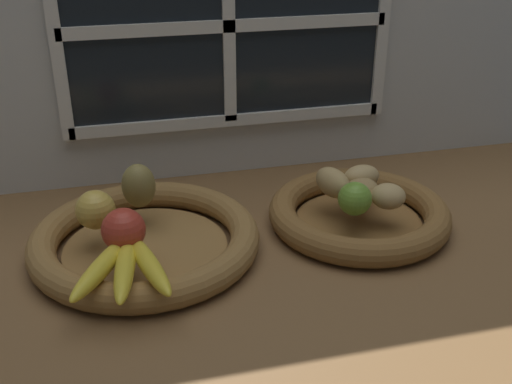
# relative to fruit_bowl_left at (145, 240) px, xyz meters

# --- Properties ---
(ground_plane) EXTENTS (1.40, 0.90, 0.03)m
(ground_plane) POSITION_rel_fruit_bowl_left_xyz_m (0.20, -0.00, -0.04)
(ground_plane) COLOR brown
(back_wall) EXTENTS (1.40, 0.05, 0.55)m
(back_wall) POSITION_rel_fruit_bowl_left_xyz_m (0.20, 0.30, 0.26)
(back_wall) COLOR silver
(back_wall) RESTS_ON ground_plane
(fruit_bowl_left) EXTENTS (0.38, 0.38, 0.05)m
(fruit_bowl_left) POSITION_rel_fruit_bowl_left_xyz_m (0.00, 0.00, 0.00)
(fruit_bowl_left) COLOR olive
(fruit_bowl_left) RESTS_ON ground_plane
(fruit_bowl_right) EXTENTS (0.32, 0.32, 0.05)m
(fruit_bowl_right) POSITION_rel_fruit_bowl_left_xyz_m (0.38, 0.00, 0.00)
(fruit_bowl_right) COLOR brown
(fruit_bowl_right) RESTS_ON ground_plane
(apple_golden_left) EXTENTS (0.06, 0.06, 0.06)m
(apple_golden_left) POSITION_rel_fruit_bowl_left_xyz_m (-0.07, 0.01, 0.06)
(apple_golden_left) COLOR gold
(apple_golden_left) RESTS_ON fruit_bowl_left
(apple_red_front) EXTENTS (0.07, 0.07, 0.07)m
(apple_red_front) POSITION_rel_fruit_bowl_left_xyz_m (-0.03, -0.07, 0.06)
(apple_red_front) COLOR #B73828
(apple_red_front) RESTS_ON fruit_bowl_left
(pear_brown) EXTENTS (0.07, 0.07, 0.08)m
(pear_brown) POSITION_rel_fruit_bowl_left_xyz_m (0.00, 0.07, 0.07)
(pear_brown) COLOR olive
(pear_brown) RESTS_ON fruit_bowl_left
(banana_bunch_front) EXTENTS (0.15, 0.19, 0.03)m
(banana_bunch_front) POSITION_rel_fruit_bowl_left_xyz_m (-0.04, -0.13, 0.04)
(banana_bunch_front) COLOR yellow
(banana_bunch_front) RESTS_ON fruit_bowl_left
(potato_large) EXTENTS (0.09, 0.09, 0.04)m
(potato_large) POSITION_rel_fruit_bowl_left_xyz_m (0.38, 0.00, 0.05)
(potato_large) COLOR #A38451
(potato_large) RESTS_ON fruit_bowl_right
(potato_back) EXTENTS (0.07, 0.05, 0.04)m
(potato_back) POSITION_rel_fruit_bowl_left_xyz_m (0.40, 0.05, 0.05)
(potato_back) COLOR tan
(potato_back) RESTS_ON fruit_bowl_right
(potato_small) EXTENTS (0.08, 0.07, 0.04)m
(potato_small) POSITION_rel_fruit_bowl_left_xyz_m (0.42, -0.04, 0.05)
(potato_small) COLOR tan
(potato_small) RESTS_ON fruit_bowl_right
(potato_oblong) EXTENTS (0.07, 0.09, 0.05)m
(potato_oblong) POSITION_rel_fruit_bowl_left_xyz_m (0.34, 0.03, 0.05)
(potato_oblong) COLOR tan
(potato_oblong) RESTS_ON fruit_bowl_right
(lime_near) EXTENTS (0.06, 0.06, 0.06)m
(lime_near) POSITION_rel_fruit_bowl_left_xyz_m (0.35, -0.04, 0.05)
(lime_near) COLOR #6B9E33
(lime_near) RESTS_ON fruit_bowl_right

